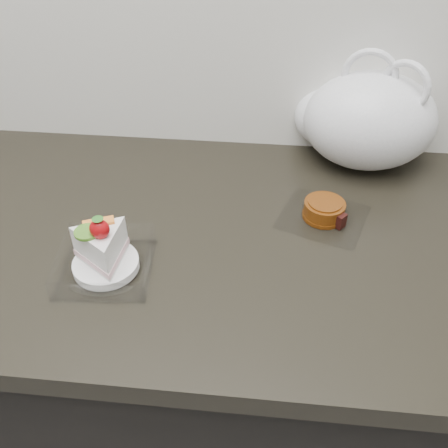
% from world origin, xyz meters
% --- Properties ---
extents(counter, '(2.04, 0.64, 0.90)m').
position_xyz_m(counter, '(0.00, 1.69, 0.45)').
color(counter, black).
rests_on(counter, ground).
extents(cake_tray, '(0.16, 0.16, 0.11)m').
position_xyz_m(cake_tray, '(-0.02, 1.58, 0.93)').
color(cake_tray, white).
rests_on(cake_tray, counter).
extents(mooncake_wrap, '(0.19, 0.18, 0.04)m').
position_xyz_m(mooncake_wrap, '(0.34, 1.75, 0.91)').
color(mooncake_wrap, white).
rests_on(mooncake_wrap, counter).
extents(plastic_bag, '(0.33, 0.29, 0.24)m').
position_xyz_m(plastic_bag, '(0.41, 1.95, 1.00)').
color(plastic_bag, white).
rests_on(plastic_bag, counter).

